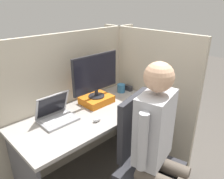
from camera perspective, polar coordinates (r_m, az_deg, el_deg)
cubicle_panel_back at (r=2.33m, az=-11.07°, el=-3.45°), size 1.93×0.05×1.44m
cubicle_panel_right at (r=2.51m, az=8.43°, el=-1.17°), size 0.04×1.27×1.44m
desk at (r=2.16m, az=-5.47°, el=-10.38°), size 1.43×0.64×0.74m
paper_box at (r=2.24m, az=-4.04°, el=-2.66°), size 0.30×0.24×0.07m
monitor at (r=2.14m, az=-4.29°, el=3.94°), size 0.54×0.16×0.43m
laptop at (r=1.98m, az=-14.38°, el=-6.52°), size 0.31×0.24×0.24m
mouse at (r=1.92m, az=-3.96°, el=-7.80°), size 0.07×0.04×0.04m
stapler at (r=2.55m, az=3.98°, el=0.48°), size 0.04×0.13×0.06m
carrot_toy at (r=2.09m, az=4.18°, el=-4.91°), size 0.05×0.16×0.05m
office_chair at (r=1.92m, az=8.10°, el=-16.84°), size 0.55×0.60×1.01m
person at (r=1.67m, az=12.16°, el=-12.51°), size 0.47×0.50×1.35m
coffee_mug at (r=2.49m, az=2.39°, el=0.35°), size 0.09×0.09×0.09m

